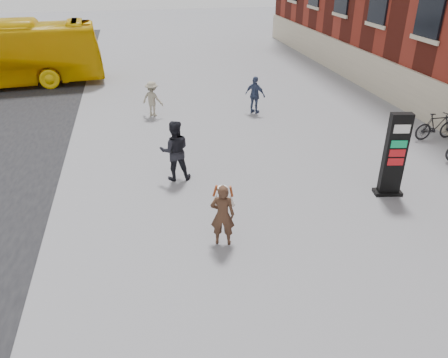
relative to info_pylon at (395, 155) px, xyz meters
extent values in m
plane|color=#9E9EA3|center=(-4.61, -1.54, -1.24)|extent=(100.00, 100.00, 0.00)
cube|color=beige|center=(4.83, 4.46, -0.34)|extent=(0.18, 44.00, 1.80)
cube|color=black|center=(0.00, 0.00, 0.00)|extent=(0.63, 0.35, 2.48)
cube|color=black|center=(0.00, 0.00, -1.19)|extent=(0.85, 0.53, 0.10)
cube|color=white|center=(0.00, 0.00, 0.85)|extent=(0.49, 0.35, 0.25)
cube|color=#0B7D48|center=(0.00, 0.00, 0.40)|extent=(0.49, 0.35, 0.22)
cube|color=maroon|center=(0.00, 0.00, 0.13)|extent=(0.49, 0.35, 0.22)
cube|color=maroon|center=(0.00, 0.00, -0.14)|extent=(0.49, 0.35, 0.22)
imported|color=#402718|center=(-5.26, -1.42, -0.44)|extent=(0.66, 0.52, 1.60)
cylinder|color=white|center=(-5.26, -1.42, 0.29)|extent=(0.22, 0.22, 0.05)
cone|color=white|center=(-5.01, -1.24, -0.15)|extent=(0.26, 0.23, 0.39)
cylinder|color=#983A16|center=(-5.01, -1.24, 0.08)|extent=(0.15, 0.12, 0.33)
cone|color=white|center=(-5.38, -1.14, -0.15)|extent=(0.23, 0.27, 0.39)
cylinder|color=#983A16|center=(-5.38, -1.14, 0.08)|extent=(0.12, 0.15, 0.33)
imported|color=black|center=(-6.00, 2.25, -0.28)|extent=(0.96, 0.77, 1.91)
imported|color=gray|center=(-6.32, 8.39, -0.49)|extent=(1.12, 1.01, 1.51)
imported|color=#374363|center=(-1.91, 7.87, -0.43)|extent=(0.96, 0.94, 1.62)
imported|color=black|center=(3.99, 3.52, -0.72)|extent=(1.73, 0.51, 1.03)
camera|label=1|loc=(-7.01, -10.02, 5.10)|focal=35.00mm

